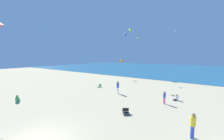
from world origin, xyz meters
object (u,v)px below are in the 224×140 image
object	(u,v)px
person_1	(193,124)
kite_white	(175,31)
beach_chair_mid_beach	(126,111)
person_6	(176,98)
kite_yellow	(138,38)
kite_orange	(122,60)
kite_lime	(130,29)
kite_blue	(126,34)
person_5	(17,99)
person_2	(118,87)
beach_chair_near_camera	(99,86)
person_3	(164,97)

from	to	relation	value
person_1	kite_white	size ratio (longest dim) A/B	1.29
beach_chair_mid_beach	person_6	xyz separation A→B (m)	(3.19, 6.78, 0.02)
kite_yellow	kite_orange	distance (m)	6.20
kite_orange	kite_white	bearing A→B (deg)	19.80
beach_chair_mid_beach	kite_lime	distance (m)	29.00
kite_blue	person_5	bearing A→B (deg)	-107.88
kite_blue	person_2	bearing A→B (deg)	-69.48
beach_chair_near_camera	person_5	distance (m)	11.45
beach_chair_mid_beach	person_1	distance (m)	5.37
person_1	kite_orange	xyz separation A→B (m)	(-15.52, 17.38, 3.38)
kite_yellow	kite_orange	xyz separation A→B (m)	(-3.52, -0.82, -5.04)
person_2	kite_white	xyz separation A→B (m)	(4.44, 15.24, 9.53)
person_3	kite_yellow	size ratio (longest dim) A/B	1.69
beach_chair_mid_beach	kite_yellow	distance (m)	20.83
person_2	person_5	bearing A→B (deg)	4.81
person_1	kite_orange	bearing A→B (deg)	-26.96
kite_yellow	person_2	bearing A→B (deg)	-78.13
person_5	kite_lime	world-z (taller)	kite_lime
beach_chair_mid_beach	kite_yellow	size ratio (longest dim) A/B	1.02
person_3	kite_yellow	distance (m)	17.79
person_3	person_2	bearing A→B (deg)	-49.99
kite_white	person_6	bearing A→B (deg)	-78.06
person_3	beach_chair_mid_beach	bearing A→B (deg)	18.71
kite_orange	kite_blue	size ratio (longest dim) A/B	0.78
person_6	kite_blue	xyz separation A→B (m)	(-9.86, 5.17, 9.15)
person_5	kite_blue	size ratio (longest dim) A/B	0.48
person_5	kite_lime	size ratio (longest dim) A/B	0.41
beach_chair_near_camera	kite_blue	xyz separation A→B (m)	(2.11, 5.23, 9.18)
person_2	kite_lime	xyz separation A→B (m)	(-7.47, 18.22, 11.76)
person_5	kite_lime	distance (m)	30.41
person_1	beach_chair_near_camera	bearing A→B (deg)	-6.62
beach_chair_mid_beach	person_6	bearing A→B (deg)	119.61
kite_orange	beach_chair_mid_beach	bearing A→B (deg)	-58.41
person_1	person_2	distance (m)	11.13
person_6	kite_yellow	world-z (taller)	kite_yellow
kite_yellow	kite_blue	world-z (taller)	kite_blue
beach_chair_mid_beach	kite_lime	size ratio (longest dim) A/B	0.42
person_5	kite_blue	xyz separation A→B (m)	(5.24, 16.25, 9.12)
person_2	person_5	size ratio (longest dim) A/B	2.12
person_2	beach_chair_mid_beach	bearing A→B (deg)	82.49
person_5	kite_orange	xyz separation A→B (m)	(1.66, 20.96, 4.04)
beach_chair_mid_beach	person_2	world-z (taller)	person_2
beach_chair_near_camera	kite_lime	world-z (taller)	kite_lime
person_5	kite_white	distance (m)	29.44
beach_chair_near_camera	person_1	distance (m)	15.92
kite_blue	person_3	bearing A→B (deg)	-38.91
kite_yellow	person_5	bearing A→B (deg)	-103.39
kite_lime	kite_blue	bearing A→B (deg)	-66.70
person_1	person_2	xyz separation A→B (m)	(-9.42, 5.94, 0.04)
person_1	kite_yellow	size ratio (longest dim) A/B	2.03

